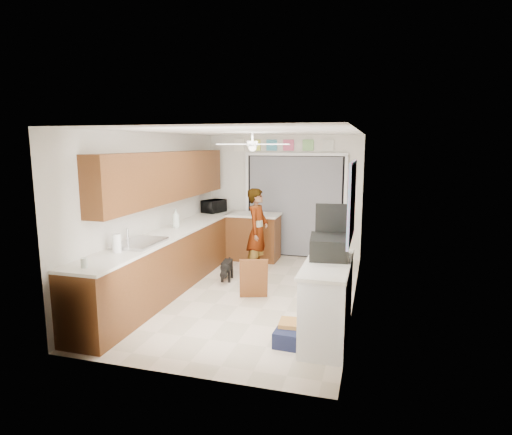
# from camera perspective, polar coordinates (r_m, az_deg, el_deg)

# --- Properties ---
(floor) EXTENTS (5.00, 5.00, 0.00)m
(floor) POSITION_cam_1_polar(r_m,az_deg,el_deg) (6.84, -0.93, -10.10)
(floor) COLOR beige
(floor) RESTS_ON ground
(ceiling) EXTENTS (5.00, 5.00, 0.00)m
(ceiling) POSITION_cam_1_polar(r_m,az_deg,el_deg) (6.43, -0.99, 11.35)
(ceiling) COLOR white
(ceiling) RESTS_ON ground
(wall_back) EXTENTS (3.20, 0.00, 3.20)m
(wall_back) POSITION_cam_1_polar(r_m,az_deg,el_deg) (8.92, 3.67, 2.84)
(wall_back) COLOR beige
(wall_back) RESTS_ON ground
(wall_front) EXTENTS (3.20, 0.00, 3.20)m
(wall_front) POSITION_cam_1_polar(r_m,az_deg,el_deg) (4.24, -10.76, -5.08)
(wall_front) COLOR beige
(wall_front) RESTS_ON ground
(wall_left) EXTENTS (0.00, 5.00, 5.00)m
(wall_left) POSITION_cam_1_polar(r_m,az_deg,el_deg) (7.14, -13.35, 0.86)
(wall_left) COLOR beige
(wall_left) RESTS_ON ground
(wall_right) EXTENTS (0.00, 5.00, 5.00)m
(wall_right) POSITION_cam_1_polar(r_m,az_deg,el_deg) (6.25, 13.23, -0.37)
(wall_right) COLOR beige
(wall_right) RESTS_ON ground
(left_base_cabinets) EXTENTS (0.60, 4.80, 0.90)m
(left_base_cabinets) POSITION_cam_1_polar(r_m,az_deg,el_deg) (7.16, -10.99, -5.57)
(left_base_cabinets) COLOR brown
(left_base_cabinets) RESTS_ON floor
(left_countertop) EXTENTS (0.62, 4.80, 0.04)m
(left_countertop) POSITION_cam_1_polar(r_m,az_deg,el_deg) (7.05, -11.04, -1.89)
(left_countertop) COLOR white
(left_countertop) RESTS_ON left_base_cabinets
(upper_cabinets) EXTENTS (0.32, 4.00, 0.80)m
(upper_cabinets) POSITION_cam_1_polar(r_m,az_deg,el_deg) (7.18, -11.63, 5.39)
(upper_cabinets) COLOR brown
(upper_cabinets) RESTS_ON wall_left
(sink_basin) EXTENTS (0.50, 0.76, 0.06)m
(sink_basin) POSITION_cam_1_polar(r_m,az_deg,el_deg) (6.19, -15.21, -3.35)
(sink_basin) COLOR silver
(sink_basin) RESTS_ON left_countertop
(faucet) EXTENTS (0.03, 0.03, 0.22)m
(faucet) POSITION_cam_1_polar(r_m,az_deg,el_deg) (6.27, -16.75, -2.37)
(faucet) COLOR silver
(faucet) RESTS_ON left_countertop
(peninsula_base) EXTENTS (1.00, 0.60, 0.90)m
(peninsula_base) POSITION_cam_1_polar(r_m,az_deg,el_deg) (8.69, -0.31, -2.67)
(peninsula_base) COLOR brown
(peninsula_base) RESTS_ON floor
(peninsula_top) EXTENTS (1.04, 0.64, 0.04)m
(peninsula_top) POSITION_cam_1_polar(r_m,az_deg,el_deg) (8.60, -0.31, 0.38)
(peninsula_top) COLOR white
(peninsula_top) RESTS_ON peninsula_base
(back_opening_recess) EXTENTS (2.00, 0.06, 2.10)m
(back_opening_recess) POSITION_cam_1_polar(r_m,az_deg,el_deg) (8.87, 5.20, 1.47)
(back_opening_recess) COLOR black
(back_opening_recess) RESTS_ON wall_back
(curtain_panel) EXTENTS (1.90, 0.03, 2.05)m
(curtain_panel) POSITION_cam_1_polar(r_m,az_deg,el_deg) (8.83, 5.15, 1.44)
(curtain_panel) COLOR gray
(curtain_panel) RESTS_ON wall_back
(door_trim_left) EXTENTS (0.06, 0.04, 2.10)m
(door_trim_left) POSITION_cam_1_polar(r_m,az_deg,el_deg) (9.08, -1.18, 1.71)
(door_trim_left) COLOR white
(door_trim_left) RESTS_ON wall_back
(door_trim_right) EXTENTS (0.06, 0.04, 2.10)m
(door_trim_right) POSITION_cam_1_polar(r_m,az_deg,el_deg) (8.71, 11.77, 1.16)
(door_trim_right) COLOR white
(door_trim_right) RESTS_ON wall_back
(door_trim_head) EXTENTS (2.10, 0.04, 0.06)m
(door_trim_head) POSITION_cam_1_polar(r_m,az_deg,el_deg) (8.75, 5.27, 8.40)
(door_trim_head) COLOR white
(door_trim_head) RESTS_ON wall_back
(header_frame_0) EXTENTS (0.22, 0.02, 0.22)m
(header_frame_0) POSITION_cam_1_polar(r_m,az_deg,el_deg) (8.97, -0.10, 9.62)
(header_frame_0) COLOR #F0F953
(header_frame_0) RESTS_ON wall_back
(header_frame_1) EXTENTS (0.22, 0.02, 0.22)m
(header_frame_1) POSITION_cam_1_polar(r_m,az_deg,el_deg) (8.88, 2.11, 9.61)
(header_frame_1) COLOR #459DB8
(header_frame_1) RESTS_ON wall_back
(header_frame_2) EXTENTS (0.22, 0.02, 0.22)m
(header_frame_2) POSITION_cam_1_polar(r_m,az_deg,el_deg) (8.80, 4.35, 9.59)
(header_frame_2) COLOR #D65076
(header_frame_2) RESTS_ON wall_back
(header_frame_3) EXTENTS (0.22, 0.02, 0.22)m
(header_frame_3) POSITION_cam_1_polar(r_m,az_deg,el_deg) (8.73, 6.96, 9.55)
(header_frame_3) COLOR #7BB769
(header_frame_3) RESTS_ON wall_back
(header_frame_4) EXTENTS (0.22, 0.02, 0.22)m
(header_frame_4) POSITION_cam_1_polar(r_m,az_deg,el_deg) (8.68, 9.61, 9.48)
(header_frame_4) COLOR beige
(header_frame_4) RESTS_ON wall_back
(route66_sign) EXTENTS (0.22, 0.02, 0.26)m
(route66_sign) POSITION_cam_1_polar(r_m,az_deg,el_deg) (9.07, -2.25, 9.62)
(route66_sign) COLOR silver
(route66_sign) RESTS_ON wall_back
(right_counter_base) EXTENTS (0.50, 1.40, 0.90)m
(right_counter_base) POSITION_cam_1_polar(r_m,az_deg,el_deg) (5.32, 9.52, -10.98)
(right_counter_base) COLOR white
(right_counter_base) RESTS_ON floor
(right_counter_top) EXTENTS (0.54, 1.44, 0.04)m
(right_counter_top) POSITION_cam_1_polar(r_m,az_deg,el_deg) (5.18, 9.56, -6.10)
(right_counter_top) COLOR white
(right_counter_top) RESTS_ON right_counter_base
(abstract_painting) EXTENTS (0.03, 1.15, 0.95)m
(abstract_painting) POSITION_cam_1_polar(r_m,az_deg,el_deg) (5.21, 12.66, 2.11)
(abstract_painting) COLOR #DB50AA
(abstract_painting) RESTS_ON wall_right
(ceiling_fan) EXTENTS (1.14, 1.14, 0.24)m
(ceiling_fan) POSITION_cam_1_polar(r_m,az_deg,el_deg) (6.62, -0.48, 9.74)
(ceiling_fan) COLOR white
(ceiling_fan) RESTS_ON ceiling
(microwave) EXTENTS (0.44, 0.54, 0.26)m
(microwave) POSITION_cam_1_polar(r_m,az_deg,el_deg) (8.79, -5.63, 1.52)
(microwave) COLOR black
(microwave) RESTS_ON left_countertop
(soap_bottle) EXTENTS (0.15, 0.15, 0.33)m
(soap_bottle) POSITION_cam_1_polar(r_m,az_deg,el_deg) (7.26, -10.64, -0.07)
(soap_bottle) COLOR silver
(soap_bottle) RESTS_ON left_countertop
(jar_b) EXTENTS (0.08, 0.08, 0.11)m
(jar_b) POSITION_cam_1_polar(r_m,az_deg,el_deg) (5.23, -21.93, -5.64)
(jar_b) COLOR silver
(jar_b) RESTS_ON left_countertop
(paper_towel_roll) EXTENTS (0.14, 0.14, 0.24)m
(paper_towel_roll) POSITION_cam_1_polar(r_m,az_deg,el_deg) (5.81, -18.08, -3.27)
(paper_towel_roll) COLOR white
(paper_towel_roll) RESTS_ON left_countertop
(suitcase) EXTENTS (0.52, 0.65, 0.26)m
(suitcase) POSITION_cam_1_polar(r_m,az_deg,el_deg) (5.37, 9.67, -3.88)
(suitcase) COLOR black
(suitcase) RESTS_ON right_counter_top
(suitcase_rim) EXTENTS (0.50, 0.62, 0.02)m
(suitcase_rim) POSITION_cam_1_polar(r_m,az_deg,el_deg) (5.39, 9.64, -5.01)
(suitcase_rim) COLOR yellow
(suitcase_rim) RESTS_ON suitcase
(suitcase_lid) EXTENTS (0.42, 0.08, 0.50)m
(suitcase_lid) POSITION_cam_1_polar(r_m,az_deg,el_deg) (5.60, 10.07, -0.71)
(suitcase_lid) COLOR black
(suitcase_lid) RESTS_ON suitcase
(cardboard_box) EXTENTS (0.40, 0.31, 0.24)m
(cardboard_box) POSITION_cam_1_polar(r_m,az_deg,el_deg) (5.30, 5.27, -14.84)
(cardboard_box) COLOR #AD7B36
(cardboard_box) RESTS_ON floor
(navy_crate) EXTENTS (0.32, 0.27, 0.19)m
(navy_crate) POSITION_cam_1_polar(r_m,az_deg,el_deg) (5.16, 4.26, -15.83)
(navy_crate) COLOR #161B38
(navy_crate) RESTS_ON floor
(cabinet_door_panel) EXTENTS (0.46, 0.29, 0.63)m
(cabinet_door_panel) POSITION_cam_1_polar(r_m,az_deg,el_deg) (6.51, -0.31, -8.14)
(cabinet_door_panel) COLOR brown
(cabinet_door_panel) RESTS_ON floor
(man) EXTENTS (0.41, 0.59, 1.54)m
(man) POSITION_cam_1_polar(r_m,az_deg,el_deg) (7.76, 0.21, -1.76)
(man) COLOR white
(man) RESTS_ON floor
(dog) EXTENTS (0.27, 0.51, 0.38)m
(dog) POSITION_cam_1_polar(r_m,az_deg,el_deg) (7.44, -3.89, -6.91)
(dog) COLOR black
(dog) RESTS_ON floor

